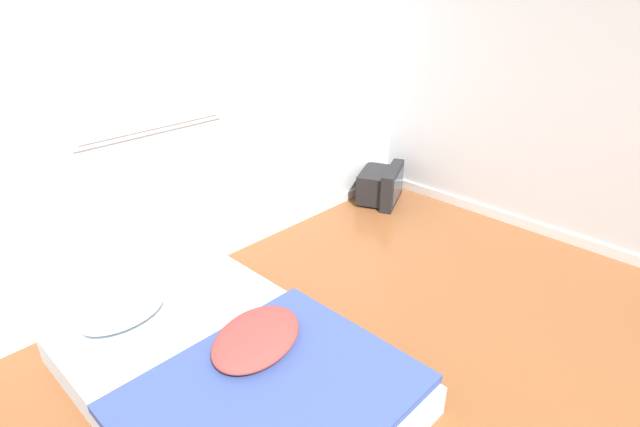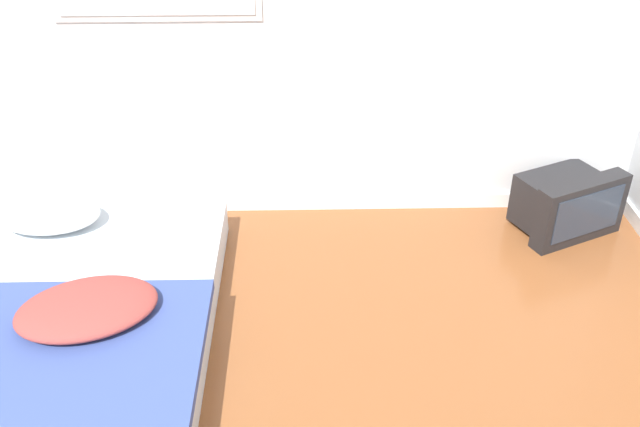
% 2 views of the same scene
% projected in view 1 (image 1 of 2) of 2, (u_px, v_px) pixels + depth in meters
% --- Properties ---
extents(wall_back, '(7.86, 0.08, 2.60)m').
position_uv_depth(wall_back, '(131.00, 111.00, 3.15)').
color(wall_back, silver).
rests_on(wall_back, ground_plane).
extents(mattress_bed, '(1.36, 1.93, 0.33)m').
position_uv_depth(mattress_bed, '(230.00, 371.00, 2.73)').
color(mattress_bed, silver).
rests_on(mattress_bed, ground_plane).
extents(crt_tv, '(0.62, 0.54, 0.36)m').
position_uv_depth(crt_tv, '(381.00, 185.00, 4.94)').
color(crt_tv, black).
rests_on(crt_tv, ground_plane).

